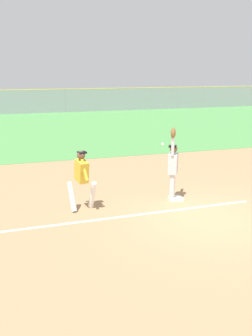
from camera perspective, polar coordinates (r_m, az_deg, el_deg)
ground_plane at (r=10.61m, az=12.20°, el=-7.39°), size 80.06×80.06×0.00m
outfield_grass at (r=26.29m, az=-6.09°, el=6.12°), size 44.14×18.53×0.01m
chalk_foul_line at (r=10.10m, az=-11.65°, el=-8.51°), size 12.00×0.35×0.01m
first_base at (r=11.88m, az=7.48°, el=-4.53°), size 0.40×0.40×0.08m
fielder at (r=11.53m, az=7.05°, el=0.49°), size 0.56×0.82×2.28m
runner at (r=10.74m, az=-6.65°, el=-1.25°), size 0.82×0.84×1.72m
baseball at (r=11.03m, az=5.49°, el=3.59°), size 0.07×0.07×0.07m
outfield_fence at (r=35.26m, az=-9.10°, el=9.93°), size 44.22×0.08×2.10m
parked_car_white at (r=39.36m, az=-10.44°, el=9.82°), size 4.52×2.36×1.25m
parked_car_tan at (r=39.76m, az=-1.89°, el=10.10°), size 4.40×2.12×1.25m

